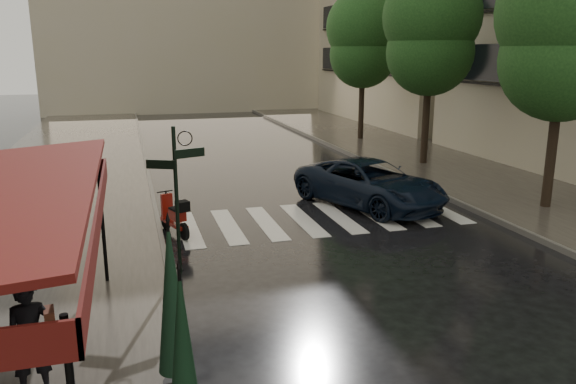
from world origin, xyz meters
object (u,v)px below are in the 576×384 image
pedestrian_with_umbrella (24,281)px  parked_car (370,183)px  scooter (175,217)px  parasol_front (183,357)px  parasol_back (172,297)px

pedestrian_with_umbrella → parked_car: 11.48m
scooter → parasol_front: (-0.59, -8.40, 0.88)m
parasol_front → parasol_back: (0.00, 1.48, 0.04)m
parasol_front → pedestrian_with_umbrella: bearing=135.5°
scooter → parked_car: size_ratio=0.31×
parasol_back → parked_car: bearing=51.6°
pedestrian_with_umbrella → parasol_back: bearing=-17.1°
pedestrian_with_umbrella → parked_car: size_ratio=0.49×
scooter → parasol_front: parasol_front is taller
parasol_back → pedestrian_with_umbrella: bearing=171.2°
scooter → parasol_front: size_ratio=0.66×
parasol_front → scooter: bearing=86.0°
scooter → parked_car: bearing=-7.1°
pedestrian_with_umbrella → parasol_back: (1.79, -0.28, -0.33)m
scooter → parasol_back: parasol_back is taller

